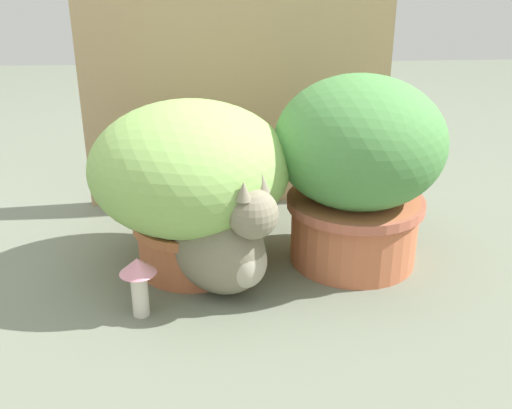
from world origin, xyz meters
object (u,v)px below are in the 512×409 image
grass_planter (190,178)px  cat (222,245)px  mushroom_ornament_pink (139,276)px  leafy_planter (358,165)px

grass_planter → cat: 0.19m
cat → mushroom_ornament_pink: (-0.18, -0.09, -0.03)m
grass_planter → leafy_planter: size_ratio=1.00×
leafy_planter → cat: 0.39m
grass_planter → mushroom_ornament_pink: grass_planter is taller
leafy_planter → cat: leafy_planter is taller
cat → mushroom_ornament_pink: cat is taller
mushroom_ornament_pink → cat: bearing=25.7°
grass_planter → mushroom_ornament_pink: (-0.11, -0.21, -0.14)m
leafy_planter → cat: bearing=-158.1°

